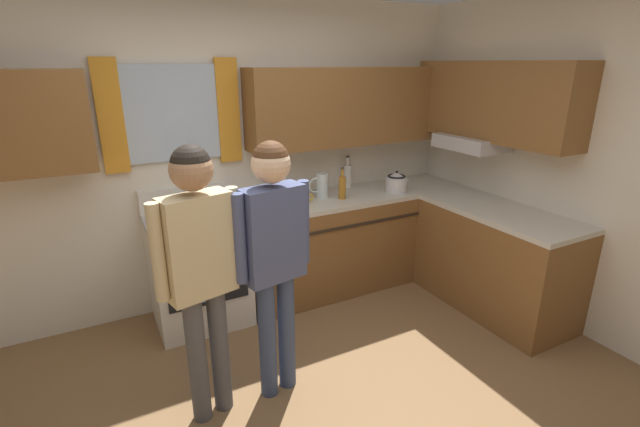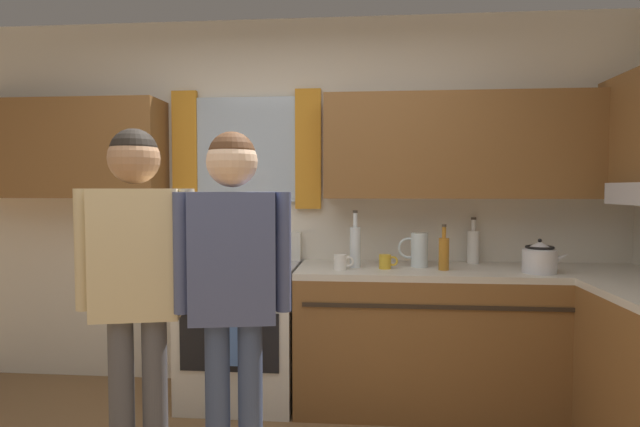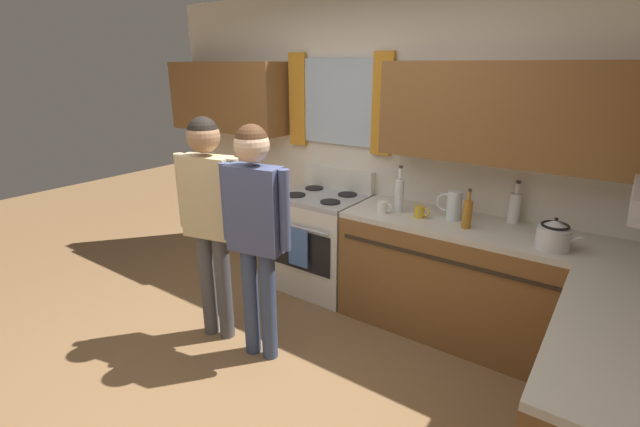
{
  "view_description": "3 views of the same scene",
  "coord_description": "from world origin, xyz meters",
  "px_view_note": "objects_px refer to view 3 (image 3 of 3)",
  "views": [
    {
      "loc": [
        -0.99,
        -1.84,
        2.06
      ],
      "look_at": [
        0.4,
        0.78,
        1.06
      ],
      "focal_mm": 25.05,
      "sensor_mm": 36.0,
      "label": 1
    },
    {
      "loc": [
        0.49,
        -1.72,
        1.41
      ],
      "look_at": [
        0.26,
        0.85,
        1.28
      ],
      "focal_mm": 28.36,
      "sensor_mm": 36.0,
      "label": 2
    },
    {
      "loc": [
        1.83,
        -1.52,
        2.0
      ],
      "look_at": [
        0.24,
        0.72,
        1.07
      ],
      "focal_mm": 24.69,
      "sensor_mm": 36.0,
      "label": 3
    }
  ],
  "objects_px": {
    "bottle_tall_clear": "(399,194)",
    "mug_ceramic_white": "(383,207)",
    "bottle_milk_white": "(515,207)",
    "mug_mustard_yellow": "(420,212)",
    "adult_in_plaid": "(255,218)",
    "bottle_oil_amber": "(467,213)",
    "water_pitcher": "(453,205)",
    "stovetop_kettle": "(554,234)",
    "adult_left": "(209,205)",
    "stove_oven": "(322,240)"
  },
  "relations": [
    {
      "from": "mug_ceramic_white",
      "to": "stovetop_kettle",
      "type": "xyz_separation_m",
      "value": [
        1.2,
        -0.01,
        0.05
      ]
    },
    {
      "from": "bottle_tall_clear",
      "to": "mug_mustard_yellow",
      "type": "relative_size",
      "value": 3.05
    },
    {
      "from": "stovetop_kettle",
      "to": "adult_in_plaid",
      "type": "relative_size",
      "value": 0.17
    },
    {
      "from": "stove_oven",
      "to": "bottle_tall_clear",
      "type": "distance_m",
      "value": 0.95
    },
    {
      "from": "stovetop_kettle",
      "to": "bottle_tall_clear",
      "type": "bearing_deg",
      "value": 174.25
    },
    {
      "from": "water_pitcher",
      "to": "adult_left",
      "type": "height_order",
      "value": "adult_left"
    },
    {
      "from": "mug_mustard_yellow",
      "to": "stovetop_kettle",
      "type": "xyz_separation_m",
      "value": [
        0.92,
        -0.07,
        0.05
      ]
    },
    {
      "from": "bottle_oil_amber",
      "to": "bottle_milk_white",
      "type": "distance_m",
      "value": 0.4
    },
    {
      "from": "stove_oven",
      "to": "bottle_tall_clear",
      "type": "bearing_deg",
      "value": -2.1
    },
    {
      "from": "bottle_tall_clear",
      "to": "water_pitcher",
      "type": "bearing_deg",
      "value": 9.37
    },
    {
      "from": "mug_ceramic_white",
      "to": "water_pitcher",
      "type": "height_order",
      "value": "water_pitcher"
    },
    {
      "from": "bottle_tall_clear",
      "to": "mug_ceramic_white",
      "type": "relative_size",
      "value": 2.92
    },
    {
      "from": "bottle_tall_clear",
      "to": "bottle_oil_amber",
      "type": "bearing_deg",
      "value": -6.0
    },
    {
      "from": "stovetop_kettle",
      "to": "water_pitcher",
      "type": "height_order",
      "value": "water_pitcher"
    },
    {
      "from": "bottle_milk_white",
      "to": "mug_mustard_yellow",
      "type": "relative_size",
      "value": 2.6
    },
    {
      "from": "bottle_oil_amber",
      "to": "bottle_tall_clear",
      "type": "bearing_deg",
      "value": 174.0
    },
    {
      "from": "bottle_tall_clear",
      "to": "adult_in_plaid",
      "type": "bearing_deg",
      "value": -115.95
    },
    {
      "from": "stove_oven",
      "to": "mug_mustard_yellow",
      "type": "bearing_deg",
      "value": -3.9
    },
    {
      "from": "water_pitcher",
      "to": "adult_left",
      "type": "distance_m",
      "value": 1.78
    },
    {
      "from": "mug_ceramic_white",
      "to": "adult_left",
      "type": "relative_size",
      "value": 0.08
    },
    {
      "from": "water_pitcher",
      "to": "adult_left",
      "type": "relative_size",
      "value": 0.13
    },
    {
      "from": "bottle_milk_white",
      "to": "adult_in_plaid",
      "type": "xyz_separation_m",
      "value": [
        -1.32,
        -1.32,
        0.02
      ]
    },
    {
      "from": "mug_mustard_yellow",
      "to": "adult_left",
      "type": "bearing_deg",
      "value": -138.13
    },
    {
      "from": "bottle_milk_white",
      "to": "mug_mustard_yellow",
      "type": "distance_m",
      "value": 0.67
    },
    {
      "from": "bottle_tall_clear",
      "to": "stovetop_kettle",
      "type": "height_order",
      "value": "bottle_tall_clear"
    },
    {
      "from": "adult_in_plaid",
      "to": "bottle_milk_white",
      "type": "bearing_deg",
      "value": 45.16
    },
    {
      "from": "stovetop_kettle",
      "to": "bottle_oil_amber",
      "type": "bearing_deg",
      "value": 174.5
    },
    {
      "from": "bottle_milk_white",
      "to": "adult_in_plaid",
      "type": "height_order",
      "value": "adult_in_plaid"
    },
    {
      "from": "stove_oven",
      "to": "stovetop_kettle",
      "type": "xyz_separation_m",
      "value": [
        1.86,
        -0.14,
        0.53
      ]
    },
    {
      "from": "bottle_milk_white",
      "to": "water_pitcher",
      "type": "distance_m",
      "value": 0.43
    },
    {
      "from": "bottle_oil_amber",
      "to": "mug_ceramic_white",
      "type": "xyz_separation_m",
      "value": [
        -0.64,
        -0.04,
        -0.06
      ]
    },
    {
      "from": "bottle_oil_amber",
      "to": "adult_left",
      "type": "bearing_deg",
      "value": -146.16
    },
    {
      "from": "mug_ceramic_white",
      "to": "water_pitcher",
      "type": "xyz_separation_m",
      "value": [
        0.49,
        0.17,
        0.06
      ]
    },
    {
      "from": "mug_mustard_yellow",
      "to": "water_pitcher",
      "type": "xyz_separation_m",
      "value": [
        0.21,
        0.1,
        0.07
      ]
    },
    {
      "from": "bottle_milk_white",
      "to": "stovetop_kettle",
      "type": "xyz_separation_m",
      "value": [
        0.32,
        -0.37,
        -0.02
      ]
    },
    {
      "from": "bottle_tall_clear",
      "to": "bottle_milk_white",
      "type": "bearing_deg",
      "value": 17.81
    },
    {
      "from": "stove_oven",
      "to": "water_pitcher",
      "type": "height_order",
      "value": "water_pitcher"
    },
    {
      "from": "bottle_tall_clear",
      "to": "mug_ceramic_white",
      "type": "distance_m",
      "value": 0.16
    },
    {
      "from": "adult_left",
      "to": "adult_in_plaid",
      "type": "bearing_deg",
      "value": 0.59
    },
    {
      "from": "bottle_milk_white",
      "to": "stove_oven",
      "type": "bearing_deg",
      "value": -171.62
    },
    {
      "from": "mug_ceramic_white",
      "to": "adult_left",
      "type": "height_order",
      "value": "adult_left"
    },
    {
      "from": "mug_mustard_yellow",
      "to": "stovetop_kettle",
      "type": "height_order",
      "value": "stovetop_kettle"
    },
    {
      "from": "stove_oven",
      "to": "stovetop_kettle",
      "type": "distance_m",
      "value": 1.94
    },
    {
      "from": "bottle_oil_amber",
      "to": "water_pitcher",
      "type": "relative_size",
      "value": 1.3
    },
    {
      "from": "bottle_oil_amber",
      "to": "water_pitcher",
      "type": "height_order",
      "value": "bottle_oil_amber"
    },
    {
      "from": "bottle_oil_amber",
      "to": "mug_ceramic_white",
      "type": "distance_m",
      "value": 0.64
    },
    {
      "from": "adult_left",
      "to": "bottle_oil_amber",
      "type": "bearing_deg",
      "value": 33.84
    },
    {
      "from": "adult_in_plaid",
      "to": "stove_oven",
      "type": "bearing_deg",
      "value": 102.06
    },
    {
      "from": "stove_oven",
      "to": "bottle_milk_white",
      "type": "bearing_deg",
      "value": 8.38
    },
    {
      "from": "water_pitcher",
      "to": "adult_in_plaid",
      "type": "xyz_separation_m",
      "value": [
        -0.93,
        -1.13,
        0.03
      ]
    }
  ]
}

